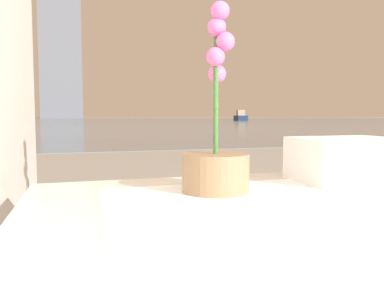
{
  "coord_description": "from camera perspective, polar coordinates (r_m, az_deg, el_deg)",
  "views": [
    {
      "loc": [
        -0.8,
        0.01,
        0.67
      ],
      "look_at": [
        -0.14,
        2.29,
        0.49
      ],
      "focal_mm": 35.0,
      "sensor_mm": 36.0,
      "label": 1
    }
  ],
  "objects": [
    {
      "name": "skyline_tower_1",
      "position": [
        122.2,
        -26.58,
        15.25
      ],
      "size": [
        7.92,
        12.96,
        49.62
      ],
      "color": "gray",
      "rests_on": "ground_plane"
    },
    {
      "name": "potted_orchid",
      "position": [
        0.89,
        3.67,
        -1.34
      ],
      "size": [
        0.16,
        0.16,
        0.44
      ],
      "color": "#8C6B4C",
      "rests_on": "bathtub"
    },
    {
      "name": "harbor_water",
      "position": [
        62.0,
        -15.46,
        3.53
      ],
      "size": [
        180.0,
        110.0,
        0.01
      ],
      "color": "slate",
      "rests_on": "ground_plane"
    },
    {
      "name": "harbor_boat_2",
      "position": [
        54.78,
        7.41,
        4.14
      ],
      "size": [
        2.27,
        4.27,
        1.52
      ],
      "color": "navy",
      "rests_on": "harbor_water"
    },
    {
      "name": "towel_stack",
      "position": [
        1.12,
        22.3,
        -2.15
      ],
      "size": [
        0.28,
        0.19,
        0.12
      ],
      "color": "white",
      "rests_on": "bathtub"
    }
  ]
}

